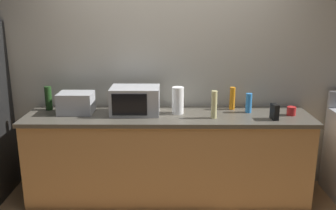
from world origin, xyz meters
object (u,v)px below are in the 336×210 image
object	(u,v)px
bottle_dish_soap	(232,98)
mug_red	(291,111)
bottle_wine	(48,98)
toaster_oven	(76,103)
bottle_spray_cleaner	(249,103)
microwave	(135,100)
cordless_phone	(275,112)
bottle_vinegar	(214,105)
paper_towel_roll	(178,100)

from	to	relation	value
bottle_dish_soap	mug_red	distance (m)	0.60
bottle_wine	bottle_dish_soap	world-z (taller)	bottle_wine
bottle_dish_soap	toaster_oven	bearing A→B (deg)	-174.77
bottle_wine	bottle_spray_cleaner	bearing A→B (deg)	-2.33
microwave	bottle_spray_cleaner	xyz separation A→B (m)	(1.14, 0.04, -0.04)
cordless_phone	bottle_dish_soap	size ratio (longest dim) A/B	0.64
microwave	mug_red	bearing A→B (deg)	-1.99
bottle_wine	bottle_vinegar	xyz separation A→B (m)	(1.68, -0.28, 0.01)
microwave	bottle_dish_soap	distance (m)	1.01
bottle_dish_soap	bottle_spray_cleaner	bearing A→B (deg)	-37.57
microwave	bottle_wine	size ratio (longest dim) A/B	1.94
cordless_phone	bottle_vinegar	distance (m)	0.58
bottle_dish_soap	mug_red	size ratio (longest dim) A/B	2.68
cordless_phone	toaster_oven	bearing A→B (deg)	165.93
bottle_spray_cleaner	mug_red	world-z (taller)	bottle_spray_cleaner
microwave	mug_red	world-z (taller)	microwave
microwave	bottle_vinegar	xyz separation A→B (m)	(0.77, -0.16, -0.00)
cordless_phone	bottle_spray_cleaner	xyz separation A→B (m)	(-0.20, 0.24, 0.02)
paper_towel_roll	cordless_phone	world-z (taller)	paper_towel_roll
cordless_phone	bottle_wine	size ratio (longest dim) A/B	0.61
paper_towel_roll	bottle_spray_cleaner	world-z (taller)	paper_towel_roll
bottle_spray_cleaner	bottle_vinegar	size ratio (longest dim) A/B	0.73
bottle_spray_cleaner	bottle_vinegar	world-z (taller)	bottle_vinegar
microwave	toaster_oven	xyz separation A→B (m)	(-0.60, 0.01, -0.03)
paper_towel_roll	bottle_vinegar	bearing A→B (deg)	-24.89
toaster_oven	mug_red	distance (m)	2.15
cordless_phone	bottle_spray_cleaner	bearing A→B (deg)	121.29
microwave	mug_red	distance (m)	1.55
bottle_spray_cleaner	bottle_wine	distance (m)	2.06
cordless_phone	bottle_vinegar	xyz separation A→B (m)	(-0.57, 0.04, 0.06)
paper_towel_roll	bottle_vinegar	xyz separation A→B (m)	(0.34, -0.16, -0.00)
toaster_oven	bottle_vinegar	size ratio (longest dim) A/B	1.27
bottle_spray_cleaner	microwave	bearing A→B (deg)	-177.79
bottle_vinegar	bottle_dish_soap	xyz separation A→B (m)	(0.23, 0.31, -0.02)
toaster_oven	bottle_spray_cleaner	xyz separation A→B (m)	(1.74, 0.03, -0.01)
toaster_oven	mug_red	size ratio (longest dim) A/B	3.88
bottle_wine	bottle_dish_soap	distance (m)	1.91
cordless_phone	bottle_dish_soap	distance (m)	0.50
paper_towel_roll	cordless_phone	xyz separation A→B (m)	(0.91, -0.20, -0.06)
paper_towel_roll	bottle_spray_cleaner	bearing A→B (deg)	3.34
paper_towel_roll	microwave	bearing A→B (deg)	-179.70
bottle_vinegar	mug_red	distance (m)	0.79
bottle_spray_cleaner	mug_red	xyz separation A→B (m)	(0.40, -0.10, -0.06)
bottle_dish_soap	mug_red	world-z (taller)	bottle_dish_soap
paper_towel_roll	bottle_spray_cleaner	distance (m)	0.72
toaster_oven	bottle_vinegar	xyz separation A→B (m)	(1.37, -0.17, 0.03)
paper_towel_roll	mug_red	size ratio (longest dim) A/B	3.08
microwave	toaster_oven	distance (m)	0.60
bottle_vinegar	cordless_phone	bearing A→B (deg)	-4.02
cordless_phone	mug_red	world-z (taller)	cordless_phone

